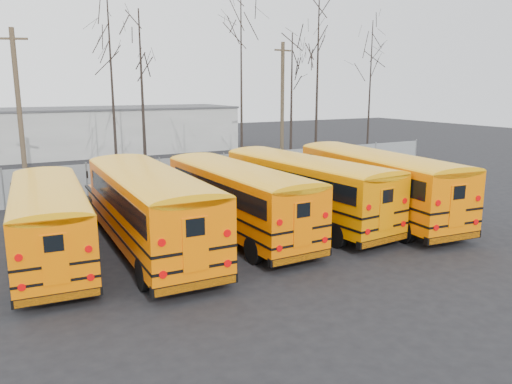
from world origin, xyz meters
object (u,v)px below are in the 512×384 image
bus_e (374,179)px  bus_d (303,184)px  bus_a (49,215)px  bus_b (147,202)px  bus_c (236,193)px  utility_pole_right (282,102)px  utility_pole_left (19,109)px

bus_e → bus_d: bearing=170.5°
bus_a → bus_b: bearing=-5.0°
bus_e → bus_c: bearing=179.4°
bus_c → bus_d: bearing=1.9°
bus_a → bus_d: 10.48m
bus_a → utility_pole_right: (19.21, 15.86, 3.15)m
bus_e → utility_pole_left: size_ratio=1.25×
bus_c → utility_pole_left: bearing=114.2°
bus_e → utility_pole_left: bearing=137.5°
bus_c → bus_e: size_ratio=0.93×
bus_d → bus_e: (3.35, -0.88, 0.06)m
bus_b → bus_e: (10.51, -0.38, 0.01)m
bus_b → utility_pole_right: size_ratio=1.21×
bus_a → bus_d: bearing=4.3°
utility_pole_left → utility_pole_right: size_ratio=0.99×
bus_a → utility_pole_right: size_ratio=1.09×
bus_c → bus_e: bus_e is taller
bus_a → utility_pole_left: size_ratio=1.11×
bus_d → bus_a: bearing=174.8°
bus_b → bus_e: 10.51m
bus_d → utility_pole_right: size_ratio=1.19×
bus_b → bus_d: bearing=5.5°
bus_a → bus_c: 7.07m
bus_d → bus_b: bearing=179.2°
bus_c → utility_pole_right: utility_pole_right is taller
bus_c → bus_d: 3.42m
utility_pole_left → bus_a: bearing=-70.6°
bus_a → bus_e: bus_e is taller
utility_pole_left → utility_pole_right: (18.94, 1.92, 0.06)m
bus_a → bus_b: size_ratio=0.90×
bus_b → bus_d: size_ratio=1.02×
bus_b → utility_pole_left: (-3.05, 14.51, 2.89)m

